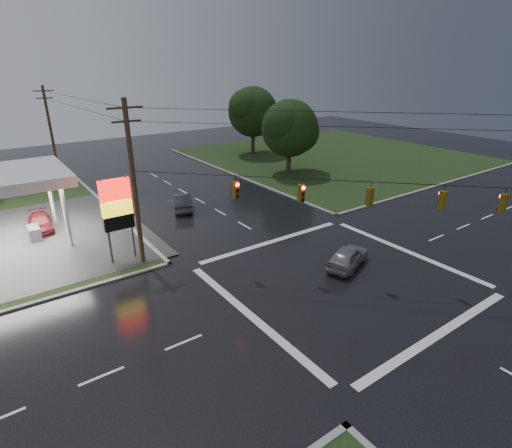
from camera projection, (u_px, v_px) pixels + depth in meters
ground at (339, 278)px, 25.75m from camera, size 120.00×120.00×0.00m
grass_ne at (333, 156)px, 59.32m from camera, size 36.00×36.00×0.08m
pylon_sign at (117, 207)px, 26.54m from camera, size 2.00×0.35×6.00m
utility_pole_nw at (134, 183)px, 25.68m from camera, size 2.20×0.32×11.00m
utility_pole_n at (51, 130)px, 47.30m from camera, size 2.20×0.32×10.50m
traffic_signals at (348, 181)px, 23.31m from camera, size 26.87×26.87×1.47m
tree_ne_near at (291, 128)px, 47.86m from camera, size 7.99×6.80×8.98m
tree_ne_far at (254, 112)px, 58.30m from camera, size 8.46×7.20×9.80m
car_north at (183, 201)px, 37.58m from camera, size 3.25×4.83×1.51m
car_crossing at (348, 256)px, 27.03m from camera, size 4.53×3.04×1.43m
car_pump at (40, 223)px, 32.89m from camera, size 2.10×4.47×1.26m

